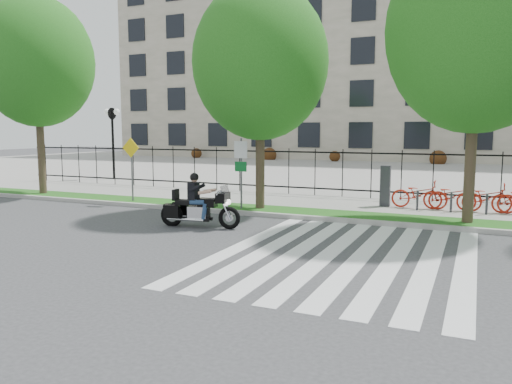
% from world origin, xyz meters
% --- Properties ---
extents(ground, '(120.00, 120.00, 0.00)m').
position_xyz_m(ground, '(0.00, 0.00, 0.00)').
color(ground, '#333335').
rests_on(ground, ground).
extents(curb, '(60.00, 0.20, 0.15)m').
position_xyz_m(curb, '(0.00, 4.10, 0.07)').
color(curb, '#9C9A93').
rests_on(curb, ground).
extents(grass_verge, '(60.00, 1.50, 0.15)m').
position_xyz_m(grass_verge, '(0.00, 4.95, 0.07)').
color(grass_verge, '#154A12').
rests_on(grass_verge, ground).
extents(sidewalk, '(60.00, 3.50, 0.15)m').
position_xyz_m(sidewalk, '(0.00, 7.45, 0.07)').
color(sidewalk, gray).
rests_on(sidewalk, ground).
extents(plaza, '(80.00, 34.00, 0.10)m').
position_xyz_m(plaza, '(0.00, 25.00, 0.05)').
color(plaza, gray).
rests_on(plaza, ground).
extents(crosswalk_stripes, '(5.70, 8.00, 0.01)m').
position_xyz_m(crosswalk_stripes, '(4.83, 0.00, 0.01)').
color(crosswalk_stripes, silver).
rests_on(crosswalk_stripes, ground).
extents(iron_fence, '(30.00, 0.06, 2.00)m').
position_xyz_m(iron_fence, '(0.00, 9.20, 1.15)').
color(iron_fence, black).
rests_on(iron_fence, sidewalk).
extents(office_building, '(60.00, 21.90, 20.15)m').
position_xyz_m(office_building, '(0.00, 44.92, 9.97)').
color(office_building, gray).
rests_on(office_building, ground).
extents(lamp_post_left, '(1.06, 0.70, 4.25)m').
position_xyz_m(lamp_post_left, '(-12.00, 12.00, 3.21)').
color(lamp_post_left, black).
rests_on(lamp_post_left, ground).
extents(street_tree_0, '(4.89, 4.89, 8.54)m').
position_xyz_m(street_tree_0, '(-10.08, 4.95, 5.87)').
color(street_tree_0, '#3C2E20').
rests_on(street_tree_0, grass_verge).
extents(street_tree_1, '(4.74, 4.74, 7.87)m').
position_xyz_m(street_tree_1, '(0.48, 4.95, 5.28)').
color(street_tree_1, '#3C2E20').
rests_on(street_tree_1, grass_verge).
extents(street_tree_2, '(5.25, 5.25, 8.70)m').
position_xyz_m(street_tree_2, '(7.36, 4.95, 5.82)').
color(street_tree_2, '#3C2E20').
rests_on(street_tree_2, grass_verge).
extents(sign_pole_regulatory, '(0.50, 0.09, 2.50)m').
position_xyz_m(sign_pole_regulatory, '(-0.10, 4.58, 1.74)').
color(sign_pole_regulatory, '#59595B').
rests_on(sign_pole_regulatory, grass_verge).
extents(sign_pole_warning, '(0.78, 0.09, 2.49)m').
position_xyz_m(sign_pole_warning, '(-4.88, 4.58, 1.74)').
color(sign_pole_warning, '#59595B').
rests_on(sign_pole_warning, grass_verge).
extents(motorcycle_rider, '(2.58, 0.89, 2.00)m').
position_xyz_m(motorcycle_rider, '(-0.05, 1.57, 0.66)').
color(motorcycle_rider, black).
rests_on(motorcycle_rider, ground).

